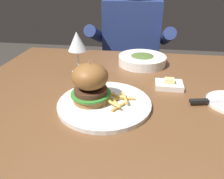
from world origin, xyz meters
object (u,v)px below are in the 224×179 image
at_px(soup_bowl, 142,60).
at_px(diner_person, 130,64).
at_px(main_plate, 104,104).
at_px(table_knife, 216,101).
at_px(butter_dish, 169,85).
at_px(burger_sandwich, 90,83).
at_px(wine_glass, 77,42).

xyz_separation_m(soup_bowl, diner_person, (-0.08, 0.46, -0.20)).
bearing_deg(main_plate, table_knife, 9.37).
bearing_deg(table_knife, diner_person, 112.42).
xyz_separation_m(table_knife, soup_bowl, (-0.24, 0.33, 0.01)).
distance_m(table_knife, butter_dish, 0.17).
bearing_deg(burger_sandwich, main_plate, -4.69).
distance_m(main_plate, wine_glass, 0.32).
distance_m(main_plate, burger_sandwich, 0.08).
relative_size(main_plate, butter_dish, 2.98).
bearing_deg(soup_bowl, table_knife, -53.63).
distance_m(butter_dish, diner_person, 0.74).
bearing_deg(soup_bowl, butter_dish, -65.48).
bearing_deg(burger_sandwich, table_knife, 7.85).
relative_size(burger_sandwich, table_knife, 0.63).
height_order(burger_sandwich, wine_glass, wine_glass).
distance_m(main_plate, butter_dish, 0.27).
bearing_deg(diner_person, main_plate, -91.87).
distance_m(table_knife, diner_person, 0.88).
distance_m(soup_bowl, diner_person, 0.51).
relative_size(butter_dish, diner_person, 0.08).
xyz_separation_m(burger_sandwich, soup_bowl, (0.15, 0.39, -0.05)).
bearing_deg(burger_sandwich, wine_glass, 114.08).
xyz_separation_m(burger_sandwich, diner_person, (0.07, 0.85, -0.25)).
distance_m(wine_glass, diner_person, 0.69).
relative_size(wine_glass, butter_dish, 1.74).
height_order(main_plate, butter_dish, butter_dish).
relative_size(main_plate, table_knife, 1.39).
xyz_separation_m(main_plate, burger_sandwich, (-0.04, 0.00, 0.07)).
distance_m(wine_glass, table_knife, 0.56).
height_order(wine_glass, soup_bowl, wine_glass).
bearing_deg(butter_dish, soup_bowl, 114.52).
height_order(table_knife, butter_dish, butter_dish).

